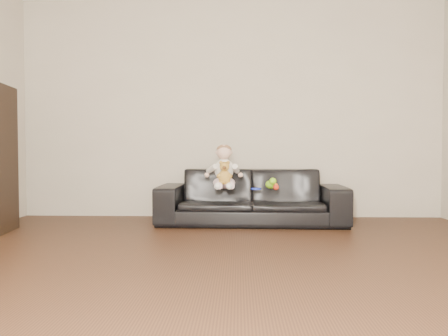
{
  "coord_description": "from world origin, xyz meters",
  "views": [
    {
      "loc": [
        0.1,
        -2.49,
        0.77
      ],
      "look_at": [
        -0.06,
        2.15,
        0.61
      ],
      "focal_mm": 35.0,
      "sensor_mm": 36.0,
      "label": 1
    }
  ],
  "objects_px": {
    "toy_rattle": "(276,187)",
    "toy_blue_disc": "(256,189)",
    "teddy_bear": "(224,173)",
    "baby": "(224,169)",
    "sofa": "(251,196)",
    "toy_green": "(270,185)"
  },
  "relations": [
    {
      "from": "toy_rattle",
      "to": "toy_blue_disc",
      "type": "xyz_separation_m",
      "value": [
        -0.2,
        0.08,
        -0.02
      ]
    },
    {
      "from": "teddy_bear",
      "to": "toy_rattle",
      "type": "relative_size",
      "value": 4.05
    },
    {
      "from": "baby",
      "to": "toy_blue_disc",
      "type": "relative_size",
      "value": 4.31
    },
    {
      "from": "sofa",
      "to": "toy_blue_disc",
      "type": "xyz_separation_m",
      "value": [
        0.04,
        -0.19,
        0.1
      ]
    },
    {
      "from": "toy_blue_disc",
      "to": "baby",
      "type": "bearing_deg",
      "value": 166.69
    },
    {
      "from": "toy_green",
      "to": "toy_rattle",
      "type": "relative_size",
      "value": 2.15
    },
    {
      "from": "toy_rattle",
      "to": "sofa",
      "type": "bearing_deg",
      "value": 132.91
    },
    {
      "from": "baby",
      "to": "toy_rattle",
      "type": "distance_m",
      "value": 0.59
    },
    {
      "from": "sofa",
      "to": "baby",
      "type": "bearing_deg",
      "value": -158.11
    },
    {
      "from": "sofa",
      "to": "toy_rattle",
      "type": "relative_size",
      "value": 33.52
    },
    {
      "from": "baby",
      "to": "toy_green",
      "type": "xyz_separation_m",
      "value": [
        0.49,
        0.01,
        -0.16
      ]
    },
    {
      "from": "sofa",
      "to": "teddy_bear",
      "type": "xyz_separation_m",
      "value": [
        -0.28,
        -0.25,
        0.26
      ]
    },
    {
      "from": "toy_green",
      "to": "toy_rattle",
      "type": "distance_m",
      "value": 0.17
    },
    {
      "from": "teddy_bear",
      "to": "toy_rattle",
      "type": "xyz_separation_m",
      "value": [
        0.53,
        -0.01,
        -0.14
      ]
    },
    {
      "from": "baby",
      "to": "teddy_bear",
      "type": "distance_m",
      "value": 0.15
    },
    {
      "from": "toy_blue_disc",
      "to": "toy_green",
      "type": "bearing_deg",
      "value": 29.89
    },
    {
      "from": "toy_rattle",
      "to": "toy_blue_disc",
      "type": "height_order",
      "value": "toy_rattle"
    },
    {
      "from": "teddy_bear",
      "to": "toy_blue_disc",
      "type": "bearing_deg",
      "value": -4.34
    },
    {
      "from": "toy_green",
      "to": "sofa",
      "type": "bearing_deg",
      "value": 153.56
    },
    {
      "from": "teddy_bear",
      "to": "toy_green",
      "type": "xyz_separation_m",
      "value": [
        0.48,
        0.15,
        -0.13
      ]
    },
    {
      "from": "baby",
      "to": "sofa",
      "type": "bearing_deg",
      "value": 7.85
    },
    {
      "from": "sofa",
      "to": "baby",
      "type": "height_order",
      "value": "baby"
    }
  ]
}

